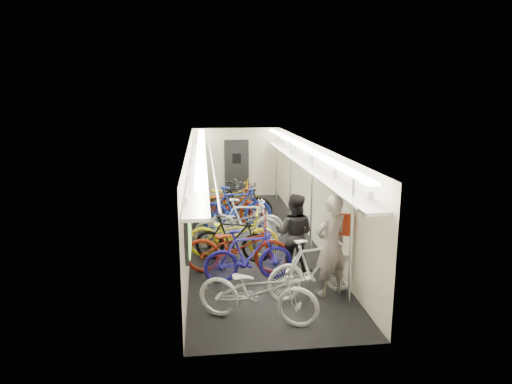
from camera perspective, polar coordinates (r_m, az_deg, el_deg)
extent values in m
plane|color=black|center=(11.43, -0.51, -6.01)|extent=(10.00, 10.00, 0.00)
plane|color=white|center=(10.91, -0.53, 6.04)|extent=(10.00, 10.00, 0.00)
plane|color=beige|center=(11.05, -8.28, -0.32)|extent=(0.00, 10.00, 10.00)
plane|color=beige|center=(11.36, 7.02, 0.06)|extent=(0.00, 10.00, 10.00)
plane|color=beige|center=(16.01, -2.46, 3.72)|extent=(3.00, 0.00, 3.00)
plane|color=beige|center=(6.37, 4.41, -9.84)|extent=(3.00, 0.00, 3.00)
cube|color=black|center=(7.94, -8.56, -5.00)|extent=(0.06, 1.10, 0.80)
cube|color=#9ABC52|center=(7.94, -8.27, -5.00)|extent=(0.02, 0.96, 0.66)
cube|color=black|center=(10.06, -8.19, -1.28)|extent=(0.06, 1.10, 0.80)
cube|color=#9ABC52|center=(10.06, -7.97, -1.28)|extent=(0.02, 0.96, 0.66)
cube|color=black|center=(12.21, -7.96, 1.14)|extent=(0.06, 1.10, 0.80)
cube|color=#9ABC52|center=(12.21, -7.77, 1.14)|extent=(0.02, 0.96, 0.66)
cube|color=black|center=(14.38, -7.79, 2.83)|extent=(0.06, 1.10, 0.80)
cube|color=#9ABC52|center=(14.38, -7.64, 2.84)|extent=(0.02, 0.96, 0.66)
cube|color=yellow|center=(8.99, -8.30, -2.61)|extent=(0.02, 0.22, 0.30)
cube|color=yellow|center=(11.13, -8.02, 0.30)|extent=(0.02, 0.22, 0.30)
cube|color=yellow|center=(13.29, -7.83, 2.27)|extent=(0.02, 0.22, 0.30)
cube|color=black|center=(15.98, -2.43, 2.98)|extent=(0.85, 0.08, 2.00)
cube|color=#999BA0|center=(10.91, -7.24, 3.40)|extent=(0.40, 9.70, 0.05)
cube|color=#999BA0|center=(11.18, 6.02, 3.64)|extent=(0.40, 9.70, 0.05)
cylinder|color=silver|center=(10.90, -5.51, 3.96)|extent=(0.04, 9.70, 0.04)
cylinder|color=silver|center=(11.10, 4.36, 4.13)|extent=(0.04, 9.70, 0.04)
cube|color=white|center=(10.86, -6.87, 5.60)|extent=(0.18, 9.60, 0.04)
cube|color=white|center=(11.11, 5.66, 5.78)|extent=(0.18, 9.60, 0.04)
cylinder|color=silver|center=(7.77, 11.83, -5.92)|extent=(0.05, 0.05, 2.38)
cylinder|color=silver|center=(10.36, 6.97, -1.14)|extent=(0.05, 0.05, 2.38)
cylinder|color=silver|center=(12.74, 4.35, 1.46)|extent=(0.05, 0.05, 2.38)
cylinder|color=silver|center=(15.17, 2.55, 3.24)|extent=(0.05, 0.05, 2.38)
imported|color=#BBBCC0|center=(7.40, 0.22, -12.24)|extent=(2.10, 1.41, 1.04)
imported|color=#211891|center=(8.87, -0.95, -7.93)|extent=(1.80, 0.68, 1.06)
imported|color=maroon|center=(9.26, -2.37, -6.84)|extent=(2.22, 1.05, 1.12)
imported|color=black|center=(9.90, -2.94, -5.84)|extent=(1.78, 0.99, 1.03)
imported|color=yellow|center=(10.16, -2.90, -5.25)|extent=(2.11, 1.00, 1.06)
imported|color=silver|center=(11.04, -1.28, -3.63)|extent=(1.92, 0.78, 1.12)
imported|color=#9E9DA1|center=(10.76, -2.31, -4.17)|extent=(2.09, 0.80, 1.09)
imported|color=navy|center=(12.24, -2.51, -1.93)|extent=(1.96, 0.61, 1.17)
imported|color=maroon|center=(12.59, -3.58, -1.65)|extent=(2.26, 1.46, 1.12)
imported|color=black|center=(12.92, -2.07, -1.21)|extent=(1.98, 1.14, 1.15)
imported|color=#C19812|center=(13.28, -3.65, -0.84)|extent=(2.31, 1.31, 1.15)
imported|color=white|center=(8.27, 7.32, -9.37)|extent=(1.92, 1.00, 1.11)
imported|color=#5C5D61|center=(14.23, -3.98, -0.45)|extent=(1.84, 1.09, 0.91)
imported|color=gray|center=(8.29, 9.36, -6.64)|extent=(0.79, 0.67, 1.85)
imported|color=black|center=(9.23, 4.79, -5.23)|extent=(0.98, 0.89, 1.64)
cube|color=#A92A10|center=(8.35, 11.04, -4.02)|extent=(0.29, 0.23, 0.38)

